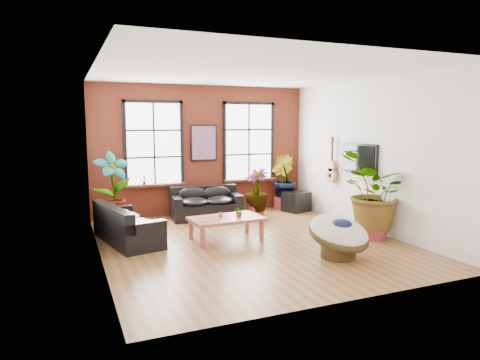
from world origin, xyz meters
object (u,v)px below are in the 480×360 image
object	(u,v)px
sofa_left	(125,225)
coffee_table	(226,220)
papasan_chair	(339,234)
sofa_back	(206,204)

from	to	relation	value
sofa_left	coffee_table	xyz separation A→B (m)	(2.02, -0.62, 0.07)
coffee_table	papasan_chair	xyz separation A→B (m)	(1.51, -1.94, 0.00)
sofa_left	papasan_chair	world-z (taller)	papasan_chair
papasan_chair	coffee_table	bearing A→B (deg)	119.36
sofa_left	papasan_chair	size ratio (longest dim) A/B	1.65
sofa_back	coffee_table	distance (m)	2.20
papasan_chair	sofa_back	bearing A→B (deg)	98.33
sofa_back	sofa_left	xyz separation A→B (m)	(-2.28, -1.56, -0.01)
sofa_back	papasan_chair	size ratio (longest dim) A/B	1.43
sofa_left	sofa_back	bearing A→B (deg)	-68.03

